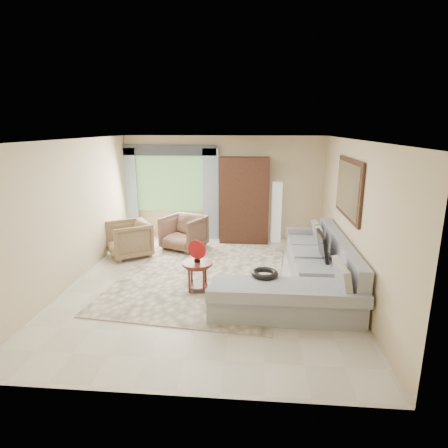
# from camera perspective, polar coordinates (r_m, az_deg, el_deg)

# --- Properties ---
(ground) EXTENTS (6.00, 6.00, 0.00)m
(ground) POSITION_cam_1_polar(r_m,az_deg,el_deg) (7.02, -2.31, -9.01)
(ground) COLOR silver
(ground) RESTS_ON ground
(area_rug) EXTENTS (3.40, 4.29, 0.02)m
(area_rug) POSITION_cam_1_polar(r_m,az_deg,el_deg) (7.38, -3.37, -7.72)
(area_rug) COLOR beige
(area_rug) RESTS_ON ground
(sectional_sofa) EXTENTS (2.30, 3.46, 0.90)m
(sectional_sofa) POSITION_cam_1_polar(r_m,az_deg,el_deg) (6.76, 12.78, -7.72)
(sectional_sofa) COLOR #A1A3AA
(sectional_sofa) RESTS_ON ground
(tv_screen) EXTENTS (0.14, 0.74, 0.48)m
(tv_screen) POSITION_cam_1_polar(r_m,az_deg,el_deg) (6.99, 14.77, -3.28)
(tv_screen) COLOR black
(tv_screen) RESTS_ON sectional_sofa
(garden_hose) EXTENTS (0.43, 0.43, 0.09)m
(garden_hose) POSITION_cam_1_polar(r_m,az_deg,el_deg) (6.04, 6.24, -7.51)
(garden_hose) COLOR black
(garden_hose) RESTS_ON sectional_sofa
(coffee_table) EXTENTS (0.54, 0.54, 0.54)m
(coffee_table) POSITION_cam_1_polar(r_m,az_deg,el_deg) (6.61, -4.05, -7.90)
(coffee_table) COLOR #471813
(coffee_table) RESTS_ON ground
(red_disc) EXTENTS (0.33, 0.14, 0.34)m
(red_disc) POSITION_cam_1_polar(r_m,az_deg,el_deg) (6.44, -4.13, -3.91)
(red_disc) COLOR #AE1115
(red_disc) RESTS_ON coffee_table
(armchair_left) EXTENTS (1.19, 1.19, 0.79)m
(armchair_left) POSITION_cam_1_polar(r_m,az_deg,el_deg) (8.54, -14.26, -2.27)
(armchair_left) COLOR #947251
(armchair_left) RESTS_ON ground
(armchair_right) EXTENTS (1.15, 1.16, 0.80)m
(armchair_right) POSITION_cam_1_polar(r_m,az_deg,el_deg) (8.83, -6.17, -1.32)
(armchair_right) COLOR brown
(armchair_right) RESTS_ON ground
(potted_plant) EXTENTS (0.50, 0.45, 0.50)m
(potted_plant) POSITION_cam_1_polar(r_m,az_deg,el_deg) (9.98, -12.29, -0.60)
(potted_plant) COLOR #999999
(potted_plant) RESTS_ON ground
(armoire) EXTENTS (1.20, 0.55, 2.10)m
(armoire) POSITION_cam_1_polar(r_m,az_deg,el_deg) (9.27, 3.11, 3.65)
(armoire) COLOR #321A10
(armoire) RESTS_ON ground
(floor_lamp) EXTENTS (0.24, 0.24, 1.50)m
(floor_lamp) POSITION_cam_1_polar(r_m,az_deg,el_deg) (9.40, 7.98, 1.81)
(floor_lamp) COLOR silver
(floor_lamp) RESTS_ON ground
(window) EXTENTS (1.80, 0.04, 1.40)m
(window) POSITION_cam_1_polar(r_m,az_deg,el_deg) (9.70, -8.17, 6.11)
(window) COLOR #669E59
(window) RESTS_ON wall_back
(curtain_left) EXTENTS (0.40, 0.08, 2.30)m
(curtain_left) POSITION_cam_1_polar(r_m,az_deg,el_deg) (9.94, -14.16, 4.56)
(curtain_left) COLOR #9EB7CC
(curtain_left) RESTS_ON ground
(curtain_right) EXTENTS (0.40, 0.08, 2.30)m
(curtain_right) POSITION_cam_1_polar(r_m,az_deg,el_deg) (9.47, -2.01, 4.51)
(curtain_right) COLOR #9EB7CC
(curtain_right) RESTS_ON ground
(valance) EXTENTS (2.40, 0.12, 0.26)m
(valance) POSITION_cam_1_polar(r_m,az_deg,el_deg) (9.54, -8.45, 11.10)
(valance) COLOR #1E232D
(valance) RESTS_ON wall_back
(wall_mirror) EXTENTS (0.05, 1.70, 1.05)m
(wall_mirror) POSITION_cam_1_polar(r_m,az_deg,el_deg) (7.00, 18.43, 5.16)
(wall_mirror) COLOR black
(wall_mirror) RESTS_ON wall_right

